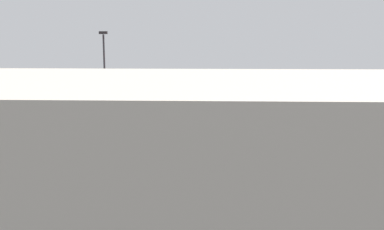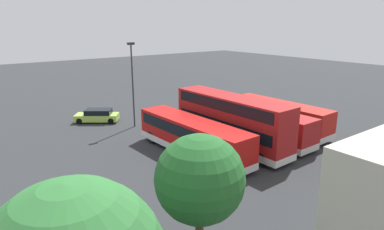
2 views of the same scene
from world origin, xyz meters
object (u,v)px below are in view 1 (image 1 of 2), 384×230
object	(u,v)px
bus_single_deck_second	(184,140)
bus_double_decker_third	(129,128)
car_hatchback_silver	(91,116)
lamp_post_tall	(105,74)
waste_bin_yellow	(253,135)
bus_single_deck_fourth	(75,138)
bus_single_deck_near_end	(237,141)

from	to	relation	value
bus_single_deck_second	bus_double_decker_third	size ratio (longest dim) A/B	1.02
bus_double_decker_third	car_hatchback_silver	bearing A→B (deg)	-66.22
lamp_post_tall	waste_bin_yellow	world-z (taller)	lamp_post_tall
bus_single_deck_fourth	waste_bin_yellow	world-z (taller)	bus_single_deck_fourth
bus_single_deck_fourth	waste_bin_yellow	distance (m)	14.20
car_hatchback_silver	waste_bin_yellow	world-z (taller)	car_hatchback_silver
lamp_post_tall	waste_bin_yellow	xyz separation A→B (m)	(-12.57, 2.95, -4.55)
car_hatchback_silver	waste_bin_yellow	size ratio (longest dim) A/B	5.02
bus_single_deck_second	bus_double_decker_third	world-z (taller)	bus_double_decker_third
waste_bin_yellow	bus_single_deck_fourth	bearing A→B (deg)	29.20
bus_single_deck_fourth	car_hatchback_silver	size ratio (longest dim) A/B	2.50
bus_single_deck_fourth	lamp_post_tall	distance (m)	10.43
lamp_post_tall	bus_single_deck_second	bearing A→B (deg)	126.63
bus_double_decker_third	car_hatchback_silver	size ratio (longest dim) A/B	2.47
bus_single_deck_near_end	car_hatchback_silver	distance (m)	19.43
bus_single_deck_fourth	bus_single_deck_near_end	bearing A→B (deg)	178.34
bus_single_deck_near_end	lamp_post_tall	world-z (taller)	lamp_post_tall
bus_double_decker_third	lamp_post_tall	bearing A→B (deg)	-69.46
bus_single_deck_near_end	lamp_post_tall	size ratio (longest dim) A/B	1.22
bus_double_decker_third	waste_bin_yellow	size ratio (longest dim) A/B	12.43
bus_single_deck_near_end	bus_double_decker_third	size ratio (longest dim) A/B	0.90
bus_double_decker_third	bus_single_deck_fourth	size ratio (longest dim) A/B	0.99
bus_double_decker_third	lamp_post_tall	size ratio (longest dim) A/B	1.36
bus_single_deck_near_end	car_hatchback_silver	world-z (taller)	bus_single_deck_near_end
bus_single_deck_near_end	waste_bin_yellow	distance (m)	7.51
bus_single_deck_near_end	waste_bin_yellow	xyz separation A→B (m)	(-1.75, -7.21, -1.15)
bus_single_deck_second	waste_bin_yellow	xyz separation A→B (m)	(-5.14, -7.05, -1.15)
bus_single_deck_fourth	lamp_post_tall	bearing A→B (deg)	-88.75
bus_single_deck_second	waste_bin_yellow	distance (m)	8.80
waste_bin_yellow	bus_single_deck_second	bearing A→B (deg)	53.92
bus_single_deck_second	waste_bin_yellow	bearing A→B (deg)	-126.08
bus_single_deck_near_end	bus_single_deck_fourth	world-z (taller)	same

